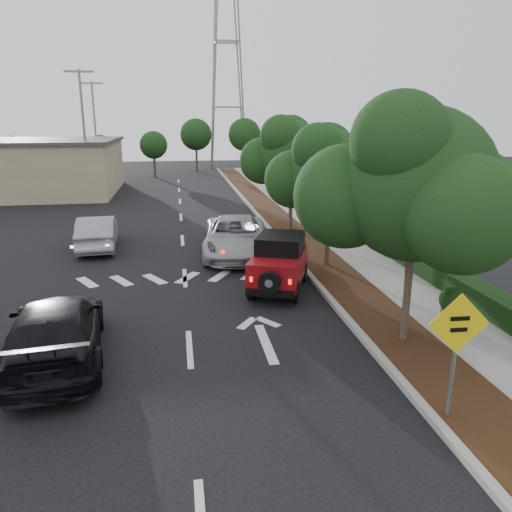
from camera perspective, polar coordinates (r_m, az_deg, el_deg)
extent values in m
plane|color=black|center=(13.17, -7.61, -10.46)|extent=(120.00, 120.00, 0.00)
cube|color=#9E9B93|center=(24.97, 2.20, 2.36)|extent=(0.20, 70.00, 0.15)
cube|color=black|center=(25.18, 4.43, 2.40)|extent=(1.80, 70.00, 0.12)
cube|color=gray|center=(25.68, 8.57, 2.53)|extent=(2.00, 70.00, 0.12)
cube|color=black|center=(26.06, 11.54, 3.34)|extent=(0.80, 70.00, 0.80)
cylinder|color=black|center=(18.43, 1.06, -1.48)|extent=(0.49, 0.76, 0.72)
cylinder|color=black|center=(18.23, 5.39, -1.73)|extent=(0.49, 0.76, 0.72)
cylinder|color=black|center=(16.32, -0.44, -3.73)|extent=(0.49, 0.76, 0.72)
cylinder|color=black|center=(16.10, 4.45, -4.06)|extent=(0.49, 0.76, 0.72)
cube|color=maroon|center=(17.10, 2.66, -1.11)|extent=(2.69, 3.68, 0.90)
cube|color=black|center=(17.17, 2.83, 1.50)|extent=(2.04, 2.24, 0.57)
cube|color=maroon|center=(18.32, 3.29, -0.22)|extent=(1.66, 1.38, 0.74)
cube|color=black|center=(15.61, 1.60, -4.31)|extent=(1.49, 0.70, 0.20)
cylinder|color=black|center=(15.36, 1.53, -3.04)|extent=(0.71, 0.43, 0.68)
cube|color=#FF190C|center=(15.64, -0.57, -2.69)|extent=(0.10, 0.07, 0.16)
cube|color=#FF190C|center=(15.43, 3.89, -2.98)|extent=(0.10, 0.07, 0.16)
imported|color=#A5A7AC|center=(21.50, -2.32, 2.22)|extent=(3.30, 6.08, 1.62)
imported|color=black|center=(13.10, -21.93, -7.91)|extent=(2.85, 5.59, 1.55)
imported|color=#94969B|center=(23.71, -17.67, 2.60)|extent=(1.93, 4.67, 1.50)
imported|color=#A2A3A9|center=(38.91, -20.79, 7.06)|extent=(4.48, 2.49, 1.44)
cylinder|color=slate|center=(10.32, 21.65, -11.11)|extent=(0.08, 0.08, 2.32)
cube|color=yellow|center=(9.99, 22.18, -7.19)|extent=(1.19, 0.08, 1.19)
cube|color=black|center=(9.93, 22.31, -6.65)|extent=(0.38, 0.03, 0.08)
cube|color=black|center=(10.01, 22.18, -7.82)|extent=(0.33, 0.03, 0.08)
cylinder|color=brown|center=(14.84, 21.33, -6.64)|extent=(0.59, 0.59, 0.57)
sphere|color=black|center=(14.66, 21.53, -4.67)|extent=(0.72, 0.72, 0.72)
imported|color=black|center=(14.63, 21.56, -4.37)|extent=(0.62, 0.55, 0.67)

